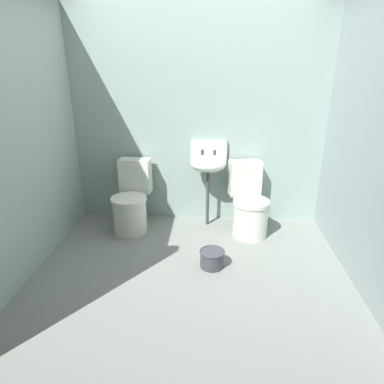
% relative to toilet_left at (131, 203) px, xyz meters
% --- Properties ---
extents(ground_plane, '(3.29, 2.95, 0.08)m').
position_rel_toilet_left_xyz_m(ground_plane, '(0.74, -0.92, -0.36)').
color(ground_plane, slate).
extents(wall_back, '(3.29, 0.10, 2.44)m').
position_rel_toilet_left_xyz_m(wall_back, '(0.74, 0.40, 0.90)').
color(wall_back, '#8BA29B').
rests_on(wall_back, ground).
extents(wall_left, '(0.10, 2.75, 2.44)m').
position_rel_toilet_left_xyz_m(wall_left, '(-0.76, -0.82, 0.90)').
color(wall_left, '#8FA69B').
rests_on(wall_left, ground).
extents(wall_right, '(0.10, 2.75, 2.44)m').
position_rel_toilet_left_xyz_m(wall_right, '(2.23, -0.82, 0.90)').
color(wall_right, '#8E9D9E').
rests_on(wall_right, ground).
extents(toilet_left, '(0.43, 0.61, 0.78)m').
position_rel_toilet_left_xyz_m(toilet_left, '(0.00, 0.00, 0.00)').
color(toilet_left, silver).
rests_on(toilet_left, ground).
extents(toilet_right, '(0.49, 0.65, 0.78)m').
position_rel_toilet_left_xyz_m(toilet_right, '(1.33, 0.00, 0.00)').
color(toilet_right, silver).
rests_on(toilet_right, ground).
extents(sink, '(0.42, 0.35, 0.99)m').
position_rel_toilet_left_xyz_m(sink, '(0.87, 0.19, 0.43)').
color(sink, '#3D3C45').
rests_on(sink, ground).
extents(bucket, '(0.24, 0.24, 0.17)m').
position_rel_toilet_left_xyz_m(bucket, '(0.94, -0.75, -0.23)').
color(bucket, '#3D3C45').
rests_on(bucket, ground).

